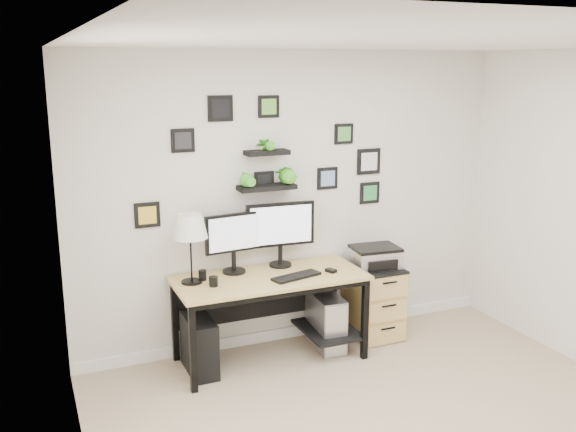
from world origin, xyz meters
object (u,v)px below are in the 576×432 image
mug (213,281)px  printer (375,257)px  desk (272,288)px  pc_tower_black (199,345)px  file_cabinet (374,301)px  monitor_right (280,229)px  pc_tower_grey (326,321)px  table_lamp (190,228)px  monitor_left (234,238)px

mug → printer: 1.58m
desk → pc_tower_black: size_ratio=3.43×
mug → file_cabinet: bearing=5.5°
monitor_right → file_cabinet: monitor_right is taller
printer → pc_tower_grey: bearing=-173.6°
table_lamp → mug: bearing=-47.8°
table_lamp → mug: 0.46m
desk → pc_tower_black: desk is taller
desk → monitor_left: bearing=149.1°
table_lamp → printer: (1.71, 0.00, -0.44)m
desk → mug: (-0.54, -0.09, 0.16)m
pc_tower_black → monitor_left: bearing=26.7°
pc_tower_grey → file_cabinet: file_cabinet is taller
table_lamp → file_cabinet: 1.92m
file_cabinet → monitor_right: bearing=172.0°
monitor_left → monitor_right: bearing=2.1°
monitor_left → file_cabinet: size_ratio=0.77×
desk → monitor_right: 0.52m
desk → printer: 1.05m
monitor_left → table_lamp: bearing=-164.6°
printer → monitor_right: bearing=172.0°
monitor_right → printer: size_ratio=1.38×
table_lamp → printer: bearing=0.0°
pc_tower_grey → printer: printer is taller
monitor_left → pc_tower_grey: (0.79, -0.17, -0.81)m
file_cabinet → pc_tower_grey: bearing=-173.6°
table_lamp → pc_tower_grey: size_ratio=1.11×
table_lamp → pc_tower_black: size_ratio=1.22×
desk → mug: 0.57m
monitor_right → file_cabinet: size_ratio=0.91×
file_cabinet → printer: size_ratio=1.51×
mug → pc_tower_black: size_ratio=0.17×
mug → pc_tower_grey: 1.19m
desk → table_lamp: (-0.68, 0.06, 0.58)m
monitor_right → pc_tower_black: size_ratio=1.31×
monitor_left → mug: monitor_left is taller
pc_tower_black → pc_tower_grey: (1.17, 0.02, 0.01)m
file_cabinet → pc_tower_black: bearing=-177.2°
monitor_right → table_lamp: (-0.83, -0.13, 0.12)m
table_lamp → desk: bearing=-4.9°
monitor_right → pc_tower_grey: size_ratio=1.20×
monitor_right → printer: (0.88, -0.12, -0.32)m
printer → table_lamp: bearing=-180.0°
monitor_left → printer: monitor_left is taller
monitor_left → printer: bearing=-4.7°
table_lamp → monitor_right: bearing=8.6°
pc_tower_grey → file_cabinet: bearing=6.4°
monitor_right → pc_tower_grey: monitor_right is taller
desk → table_lamp: bearing=175.1°
monitor_right → pc_tower_grey: (0.36, -0.18, -0.84)m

